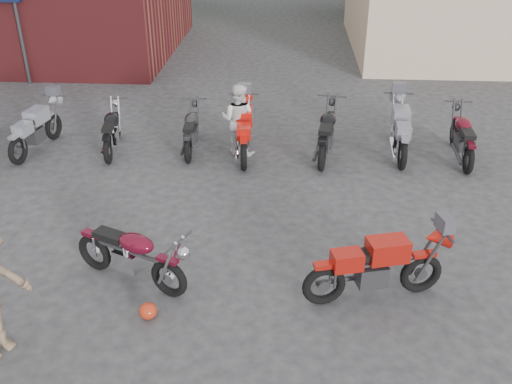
# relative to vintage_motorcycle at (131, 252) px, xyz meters

# --- Properties ---
(ground) EXTENTS (90.00, 90.00, 0.00)m
(ground) POSITION_rel_vintage_motorcycle_xyz_m (1.05, -0.36, -0.57)
(ground) COLOR #2D2D30
(vintage_motorcycle) EXTENTS (2.05, 1.40, 1.14)m
(vintage_motorcycle) POSITION_rel_vintage_motorcycle_xyz_m (0.00, 0.00, 0.00)
(vintage_motorcycle) COLOR #530A1B
(vintage_motorcycle) RESTS_ON ground
(sportbike) EXTENTS (2.15, 1.17, 1.19)m
(sportbike) POSITION_rel_vintage_motorcycle_xyz_m (3.62, -0.13, 0.03)
(sportbike) COLOR #A9160E
(sportbike) RESTS_ON ground
(helmet) EXTENTS (0.29, 0.29, 0.24)m
(helmet) POSITION_rel_vintage_motorcycle_xyz_m (0.39, -0.78, -0.45)
(helmet) COLOR #AF2D12
(helmet) RESTS_ON ground
(person_light) EXTENTS (0.91, 0.78, 1.60)m
(person_light) POSITION_rel_vintage_motorcycle_xyz_m (1.17, 4.86, 0.23)
(person_light) COLOR silver
(person_light) RESTS_ON ground
(row_bike_1) EXTENTS (0.98, 2.05, 1.14)m
(row_bike_1) POSITION_rel_vintage_motorcycle_xyz_m (-3.39, 4.72, 0.00)
(row_bike_1) COLOR #8F929C
(row_bike_1) RESTS_ON ground
(row_bike_2) EXTENTS (0.85, 1.91, 1.07)m
(row_bike_2) POSITION_rel_vintage_motorcycle_xyz_m (-1.70, 4.83, -0.03)
(row_bike_2) COLOR black
(row_bike_2) RESTS_ON ground
(row_bike_3) EXTENTS (0.69, 1.85, 1.06)m
(row_bike_3) POSITION_rel_vintage_motorcycle_xyz_m (0.09, 4.97, -0.04)
(row_bike_3) COLOR #252527
(row_bike_3) RESTS_ON ground
(row_bike_4) EXTENTS (0.84, 2.16, 1.23)m
(row_bike_4) POSITION_rel_vintage_motorcycle_xyz_m (1.30, 4.81, 0.05)
(row_bike_4) COLOR red
(row_bike_4) RESTS_ON ground
(row_bike_5) EXTENTS (1.00, 2.17, 1.21)m
(row_bike_5) POSITION_rel_vintage_motorcycle_xyz_m (3.13, 4.86, 0.04)
(row_bike_5) COLOR black
(row_bike_5) RESTS_ON ground
(row_bike_6) EXTENTS (0.83, 2.17, 1.24)m
(row_bike_6) POSITION_rel_vintage_motorcycle_xyz_m (4.75, 5.04, 0.05)
(row_bike_6) COLOR gray
(row_bike_6) RESTS_ON ground
(row_bike_7) EXTENTS (0.75, 2.00, 1.14)m
(row_bike_7) POSITION_rel_vintage_motorcycle_xyz_m (6.08, 4.87, 0.00)
(row_bike_7) COLOR #530A18
(row_bike_7) RESTS_ON ground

